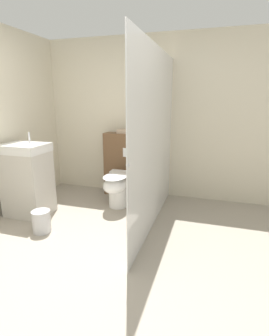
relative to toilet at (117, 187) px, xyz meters
The scene contains 10 objects.
ground_plane 1.55m from the toilet, 81.84° to the right, with size 12.00×12.00×0.00m, color #9E9384.
wall_back 1.22m from the toilet, 73.90° to the left, with size 8.00×0.06×2.50m.
partition_panel 0.60m from the toilet, 85.25° to the left, with size 0.91×0.24×1.02m.
shower_glass 1.04m from the toilet, 28.95° to the right, with size 0.04×2.13×2.12m.
toilet is the anchor object (origin of this frame).
sink_vanity 1.24m from the toilet, 151.80° to the right, with size 0.57×0.46×1.12m.
hair_drier 1.05m from the toilet, 55.00° to the left, with size 0.15×0.08×0.12m.
folded_towel 0.94m from the toilet, 93.60° to the left, with size 0.30×0.17×0.06m.
spare_toilet_roll 0.38m from the toilet, 24.50° to the left, with size 0.10×0.10×0.10m.
waste_bin 1.16m from the toilet, 121.66° to the right, with size 0.22×0.22×0.27m.
Camera 1 is at (1.09, -1.88, 1.55)m, focal length 28.00 mm.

